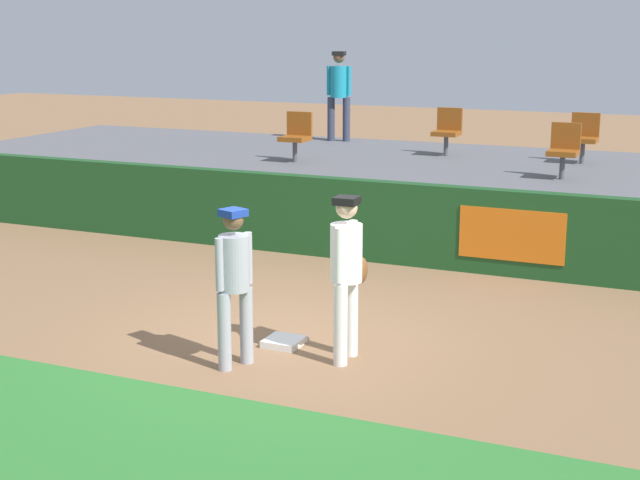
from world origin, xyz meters
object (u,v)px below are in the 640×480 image
at_px(spectator_hooded, 339,89).
at_px(seat_front_left, 297,134).
at_px(player_fielder_home, 347,267).
at_px(player_runner_visitor, 234,277).
at_px(seat_back_right, 584,135).
at_px(seat_front_right, 564,148).
at_px(first_base, 284,342).
at_px(seat_back_center, 448,129).

bearing_deg(spectator_hooded, seat_front_left, 90.32).
bearing_deg(player_fielder_home, player_runner_visitor, -58.27).
bearing_deg(spectator_hooded, player_fielder_home, 104.73).
bearing_deg(seat_back_right, seat_front_left, -158.21).
relative_size(player_fielder_home, spectator_hooded, 1.00).
height_order(seat_back_right, seat_front_right, same).
relative_size(seat_back_right, seat_front_right, 1.00).
xyz_separation_m(first_base, player_runner_visitor, (-0.17, -0.79, 0.94)).
relative_size(player_fielder_home, seat_front_left, 2.11).
height_order(player_fielder_home, seat_front_right, seat_front_right).
bearing_deg(seat_front_right, first_base, -110.78).
relative_size(seat_back_center, seat_front_right, 1.00).
height_order(first_base, seat_front_left, seat_front_left).
bearing_deg(player_runner_visitor, seat_front_right, -179.29).
bearing_deg(seat_back_right, seat_front_right, -90.83).
height_order(first_base, player_fielder_home, player_fielder_home).
bearing_deg(seat_front_right, seat_back_center, 142.50).
height_order(player_fielder_home, spectator_hooded, spectator_hooded).
bearing_deg(player_runner_visitor, seat_front_left, -139.83).
xyz_separation_m(first_base, player_fielder_home, (0.81, -0.14, 0.99)).
xyz_separation_m(player_fielder_home, seat_front_left, (-3.22, 5.59, 0.66)).
relative_size(player_runner_visitor, seat_back_center, 2.00).
bearing_deg(first_base, seat_front_right, 69.22).
xyz_separation_m(player_fielder_home, seat_back_center, (-1.09, 7.39, 0.66)).
bearing_deg(seat_back_center, first_base, -87.80).
distance_m(seat_front_left, spectator_hooded, 3.04).
bearing_deg(seat_back_center, seat_front_right, -37.50).
xyz_separation_m(player_fielder_home, player_runner_visitor, (-0.99, -0.65, -0.05)).
height_order(player_runner_visitor, seat_front_left, seat_front_left).
xyz_separation_m(seat_back_right, seat_front_left, (-4.50, -1.80, -0.00)).
xyz_separation_m(seat_back_center, seat_front_right, (2.35, -1.80, -0.00)).
distance_m(first_base, seat_front_right, 6.06).
bearing_deg(seat_front_left, seat_back_center, 40.20).
relative_size(player_fielder_home, player_runner_visitor, 1.05).
distance_m(player_fielder_home, seat_back_right, 7.53).
distance_m(player_runner_visitor, spectator_hooded, 9.67).
height_order(player_fielder_home, seat_front_left, seat_front_left).
bearing_deg(spectator_hooded, player_runner_visitor, 97.77).
xyz_separation_m(seat_front_right, spectator_hooded, (-4.94, 2.96, 0.56)).
distance_m(seat_back_right, seat_back_center, 2.37).
relative_size(player_runner_visitor, seat_back_right, 2.00).
bearing_deg(seat_front_left, player_runner_visitor, -70.28).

